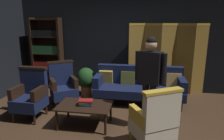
{
  "coord_description": "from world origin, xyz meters",
  "views": [
    {
      "loc": [
        0.68,
        -3.27,
        1.96
      ],
      "look_at": [
        0.0,
        0.8,
        0.95
      ],
      "focal_mm": 32.34,
      "sensor_mm": 36.0,
      "label": 1
    }
  ],
  "objects": [
    {
      "name": "potted_plant",
      "position": [
        -0.85,
        1.68,
        0.44
      ],
      "size": [
        0.47,
        0.47,
        0.76
      ],
      "color": "brown",
      "rests_on": "ground_plane"
    },
    {
      "name": "bookshelf",
      "position": [
        -2.15,
        2.19,
        1.06
      ],
      "size": [
        0.9,
        0.32,
        2.05
      ],
      "color": "black",
      "rests_on": "ground_plane"
    },
    {
      "name": "armchair_gilt_accent",
      "position": [
        0.86,
        -0.44,
        0.49
      ],
      "size": [
        0.79,
        0.79,
        1.04
      ],
      "color": "gold",
      "rests_on": "ground_plane"
    },
    {
      "name": "velvet_couch",
      "position": [
        0.55,
        1.46,
        0.46
      ],
      "size": [
        2.12,
        0.78,
        0.88
      ],
      "color": "black",
      "rests_on": "ground_plane"
    },
    {
      "name": "back_wall",
      "position": [
        0.0,
        2.45,
        1.4
      ],
      "size": [
        7.2,
        0.1,
        2.8
      ],
      "primitive_type": "cube",
      "color": "black",
      "rests_on": "ground_plane"
    },
    {
      "name": "armchair_wing_left",
      "position": [
        -1.6,
        0.28,
        0.49
      ],
      "size": [
        0.6,
        0.59,
        1.04
      ],
      "color": "black",
      "rests_on": "ground_plane"
    },
    {
      "name": "book_navy_cloth",
      "position": [
        -0.38,
        0.11,
        0.43
      ],
      "size": [
        0.24,
        0.19,
        0.03
      ],
      "primitive_type": "cube",
      "rotation": [
        0.0,
        0.0,
        0.13
      ],
      "color": "navy",
      "rests_on": "coffee_table"
    },
    {
      "name": "folding_screen",
      "position": [
        1.29,
        2.3,
        0.99
      ],
      "size": [
        2.14,
        0.33,
        1.9
      ],
      "color": "olive",
      "rests_on": "ground_plane"
    },
    {
      "name": "ground_plane",
      "position": [
        0.0,
        0.0,
        0.0
      ],
      "size": [
        10.0,
        10.0,
        0.0
      ],
      "primitive_type": "plane",
      "color": "#3D2819"
    },
    {
      "name": "standing_figure",
      "position": [
        0.78,
        0.27,
        1.03
      ],
      "size": [
        0.55,
        0.36,
        1.7
      ],
      "color": "black",
      "rests_on": "ground_plane"
    },
    {
      "name": "coffee_table",
      "position": [
        -0.41,
        0.12,
        0.37
      ],
      "size": [
        1.0,
        0.64,
        0.42
      ],
      "color": "black",
      "rests_on": "ground_plane"
    },
    {
      "name": "armchair_wing_right",
      "position": [
        -1.2,
        0.98,
        0.49
      ],
      "size": [
        0.81,
        0.8,
        1.04
      ],
      "color": "black",
      "rests_on": "ground_plane"
    },
    {
      "name": "book_green_cloth",
      "position": [
        -0.38,
        0.11,
        0.47
      ],
      "size": [
        0.26,
        0.2,
        0.04
      ],
      "primitive_type": "cube",
      "rotation": [
        0.0,
        0.0,
        0.19
      ],
      "color": "#1E4C28",
      "rests_on": "book_navy_cloth"
    },
    {
      "name": "book_red_leather",
      "position": [
        -0.38,
        0.11,
        0.51
      ],
      "size": [
        0.28,
        0.2,
        0.04
      ],
      "primitive_type": "cube",
      "rotation": [
        0.0,
        0.0,
        0.14
      ],
      "color": "maroon",
      "rests_on": "book_green_cloth"
    }
  ]
}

